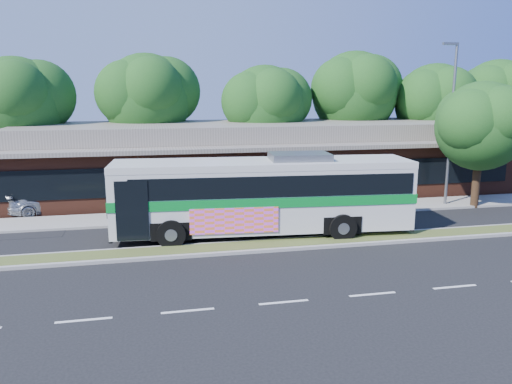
# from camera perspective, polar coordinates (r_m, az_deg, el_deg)

# --- Properties ---
(ground) EXTENTS (120.00, 120.00, 0.00)m
(ground) POSITION_cam_1_polar(r_m,az_deg,el_deg) (21.38, 7.48, -6.35)
(ground) COLOR black
(ground) RESTS_ON ground
(median_strip) EXTENTS (26.00, 1.10, 0.15)m
(median_strip) POSITION_cam_1_polar(r_m,az_deg,el_deg) (21.89, 6.96, -5.70)
(median_strip) COLOR #3F5122
(median_strip) RESTS_ON ground
(sidewalk) EXTENTS (44.00, 2.60, 0.12)m
(sidewalk) POSITION_cam_1_polar(r_m,az_deg,el_deg) (27.24, 3.02, -2.21)
(sidewalk) COLOR gray
(sidewalk) RESTS_ON ground
(plaza_building) EXTENTS (33.20, 11.20, 4.45)m
(plaza_building) POSITION_cam_1_polar(r_m,az_deg,el_deg) (33.16, 0.11, 3.92)
(plaza_building) COLOR #54281A
(plaza_building) RESTS_ON ground
(lamp_post) EXTENTS (0.93, 0.18, 9.07)m
(lamp_post) POSITION_cam_1_polar(r_m,az_deg,el_deg) (30.10, 21.37, 7.66)
(lamp_post) COLOR slate
(lamp_post) RESTS_ON ground
(tree_bg_a) EXTENTS (6.47, 5.80, 8.63)m
(tree_bg_a) POSITION_cam_1_polar(r_m,az_deg,el_deg) (35.14, -24.99, 9.41)
(tree_bg_a) COLOR black
(tree_bg_a) RESTS_ON ground
(tree_bg_b) EXTENTS (6.69, 6.00, 9.00)m
(tree_bg_b) POSITION_cam_1_polar(r_m,az_deg,el_deg) (35.29, -11.68, 10.69)
(tree_bg_b) COLOR black
(tree_bg_b) RESTS_ON ground
(tree_bg_c) EXTENTS (6.24, 5.60, 8.26)m
(tree_bg_c) POSITION_cam_1_polar(r_m,az_deg,el_deg) (35.28, 1.63, 10.03)
(tree_bg_c) COLOR black
(tree_bg_c) RESTS_ON ground
(tree_bg_d) EXTENTS (6.91, 6.20, 9.37)m
(tree_bg_d) POSITION_cam_1_polar(r_m,az_deg,el_deg) (38.49, 11.71, 11.15)
(tree_bg_d) COLOR black
(tree_bg_d) RESTS_ON ground
(tree_bg_e) EXTENTS (6.47, 5.80, 8.50)m
(tree_bg_e) POSITION_cam_1_polar(r_m,az_deg,el_deg) (40.38, 20.16, 9.74)
(tree_bg_e) COLOR black
(tree_bg_e) RESTS_ON ground
(tree_bg_f) EXTENTS (6.69, 6.00, 8.92)m
(tree_bg_f) POSITION_cam_1_polar(r_m,az_deg,el_deg) (44.64, 26.15, 9.79)
(tree_bg_f) COLOR black
(tree_bg_f) RESTS_ON ground
(transit_bus) EXTENTS (13.58, 3.89, 3.76)m
(transit_bus) POSITION_cam_1_polar(r_m,az_deg,el_deg) (22.55, 0.96, 0.19)
(transit_bus) COLOR beige
(transit_bus) RESTS_ON ground
(sedan) EXTENTS (4.84, 3.14, 1.30)m
(sedan) POSITION_cam_1_polar(r_m,az_deg,el_deg) (29.25, -22.31, -0.93)
(sedan) COLOR #AFB2B6
(sedan) RESTS_ON ground
(sidewalk_tree) EXTENTS (5.46, 4.90, 7.04)m
(sidewalk_tree) POSITION_cam_1_polar(r_m,az_deg,el_deg) (30.66, 24.76, 7.09)
(sidewalk_tree) COLOR black
(sidewalk_tree) RESTS_ON ground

